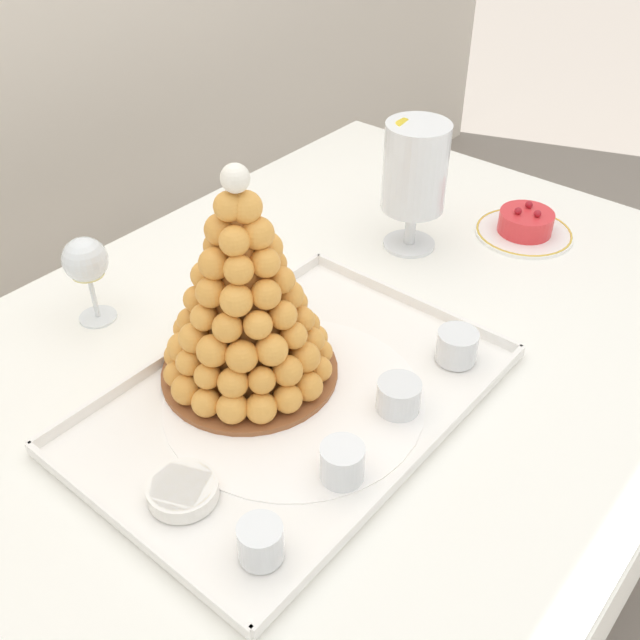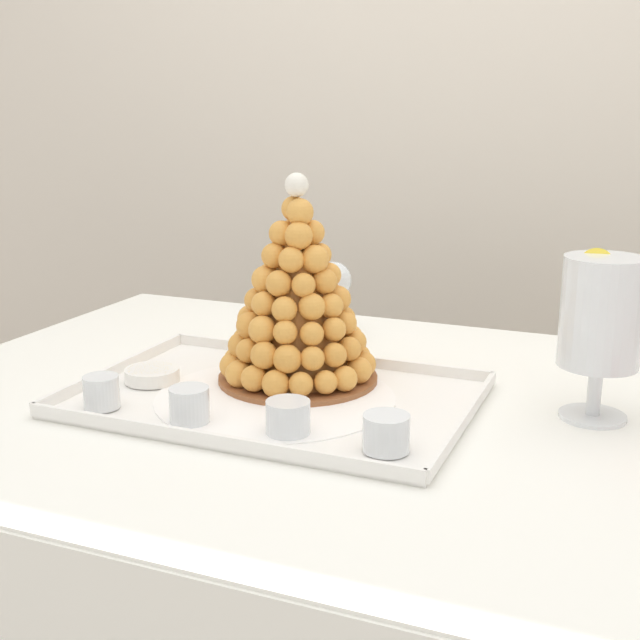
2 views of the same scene
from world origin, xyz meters
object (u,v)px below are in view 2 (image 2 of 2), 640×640
object	(u,v)px
dessert_cup_mid_right	(386,434)
wine_glass	(333,283)
creme_brulee_ramekin	(152,374)
macaron_goblet	(601,315)
croquembouche	(297,302)
serving_tray	(275,398)
dessert_cup_mid_left	(190,406)
dessert_cup_centre	(288,418)
dessert_cup_left	(101,393)

from	to	relation	value
dessert_cup_mid_right	wine_glass	world-z (taller)	wine_glass
creme_brulee_ramekin	macaron_goblet	bearing A→B (deg)	10.43
croquembouche	creme_brulee_ramekin	bearing A→B (deg)	-156.10
serving_tray	wine_glass	xyz separation A→B (m)	(-0.05, 0.37, 0.10)
dessert_cup_mid_left	dessert_cup_mid_right	world-z (taller)	dessert_cup_mid_left
dessert_cup_centre	dessert_cup_mid_right	xyz separation A→B (m)	(0.14, -0.01, 0.00)
dessert_cup_mid_left	macaron_goblet	size ratio (longest dim) A/B	0.23
creme_brulee_ramekin	wine_glass	world-z (taller)	wine_glass
dessert_cup_mid_left	macaron_goblet	bearing A→B (deg)	25.86
serving_tray	creme_brulee_ramekin	distance (m)	0.21
croquembouche	dessert_cup_left	xyz separation A→B (m)	(-0.21, -0.22, -0.11)
creme_brulee_ramekin	dessert_cup_mid_left	bearing A→B (deg)	-41.08
serving_tray	dessert_cup_mid_left	size ratio (longest dim) A/B	10.54
serving_tray	dessert_cup_left	xyz separation A→B (m)	(-0.21, -0.14, 0.02)
dessert_cup_mid_left	dessert_cup_mid_right	bearing A→B (deg)	1.95
dessert_cup_mid_right	macaron_goblet	bearing A→B (deg)	45.99
creme_brulee_ramekin	wine_glass	size ratio (longest dim) A/B	0.59
dessert_cup_left	dessert_cup_mid_right	world-z (taller)	same
dessert_cup_left	wine_glass	bearing A→B (deg)	72.72
dessert_cup_mid_left	macaron_goblet	xyz separation A→B (m)	(0.52, 0.25, 0.12)
wine_glass	dessert_cup_mid_left	bearing A→B (deg)	-91.34
croquembouche	dessert_cup_mid_left	xyz separation A→B (m)	(-0.07, -0.22, -0.11)
dessert_cup_mid_right	wine_glass	xyz separation A→B (m)	(-0.27, 0.50, 0.08)
dessert_cup_left	dessert_cup_centre	world-z (taller)	dessert_cup_left
croquembouche	wine_glass	xyz separation A→B (m)	(-0.05, 0.29, -0.03)
macaron_goblet	dessert_cup_mid_left	bearing A→B (deg)	-154.14
croquembouche	dessert_cup_mid_right	xyz separation A→B (m)	(0.22, -0.21, -0.11)
serving_tray	dessert_cup_centre	world-z (taller)	dessert_cup_centre
croquembouche	dessert_cup_mid_left	size ratio (longest dim) A/B	5.88
wine_glass	dessert_cup_left	bearing A→B (deg)	-107.28
dessert_cup_mid_left	creme_brulee_ramekin	xyz separation A→B (m)	(-0.15, 0.13, -0.01)
dessert_cup_mid_right	wine_glass	bearing A→B (deg)	118.52
croquembouche	dessert_cup_left	size ratio (longest dim) A/B	6.32
dessert_cup_centre	macaron_goblet	size ratio (longest dim) A/B	0.25
croquembouche	wine_glass	distance (m)	0.30
serving_tray	wine_glass	world-z (taller)	wine_glass
serving_tray	dessert_cup_mid_left	world-z (taller)	dessert_cup_mid_left
wine_glass	macaron_goblet	bearing A→B (deg)	-27.27
croquembouche	wine_glass	size ratio (longest dim) A/B	2.25
dessert_cup_centre	creme_brulee_ramekin	xyz separation A→B (m)	(-0.29, 0.11, -0.01)
croquembouche	dessert_cup_left	world-z (taller)	croquembouche
croquembouche	dessert_cup_mid_right	bearing A→B (deg)	-44.20
dessert_cup_centre	wine_glass	xyz separation A→B (m)	(-0.13, 0.50, 0.08)
dessert_cup_left	dessert_cup_centre	distance (m)	0.29
creme_brulee_ramekin	macaron_goblet	distance (m)	0.69
creme_brulee_ramekin	wine_glass	bearing A→B (deg)	67.41
serving_tray	dessert_cup_centre	xyz separation A→B (m)	(0.08, -0.12, 0.02)
creme_brulee_ramekin	wine_glass	xyz separation A→B (m)	(0.16, 0.38, 0.09)
croquembouche	dessert_cup_centre	bearing A→B (deg)	-69.21
dessert_cup_centre	dessert_cup_mid_left	bearing A→B (deg)	-173.72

